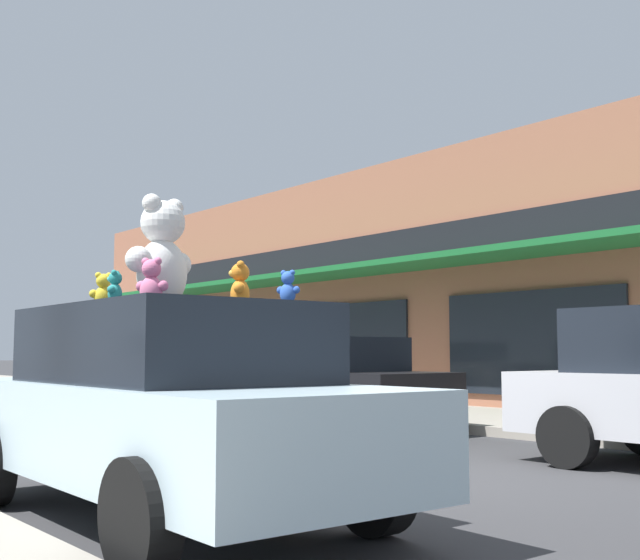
{
  "coord_description": "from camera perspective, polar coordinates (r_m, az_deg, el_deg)",
  "views": [
    {
      "loc": [
        -5.59,
        -5.76,
        1.21
      ],
      "look_at": [
        -0.54,
        0.41,
        1.94
      ],
      "focal_mm": 45.0,
      "sensor_mm": 36.0,
      "label": 1
    }
  ],
  "objects": [
    {
      "name": "storefront_row",
      "position": [
        22.53,
        18.78,
        -0.86
      ],
      "size": [
        14.21,
        31.59,
        5.63
      ],
      "color": "#9E6047",
      "rests_on": "ground_plane"
    },
    {
      "name": "parked_car_far_right",
      "position": [
        17.32,
        -10.85,
        -6.47
      ],
      "size": [
        2.0,
        4.63,
        1.49
      ],
      "color": "silver",
      "rests_on": "ground_plane"
    },
    {
      "name": "teddy_bear_giant",
      "position": [
        6.48,
        -11.19,
        1.78
      ],
      "size": [
        0.69,
        0.48,
        0.9
      ],
      "rotation": [
        0.0,
        0.0,
        3.45
      ],
      "color": "white",
      "rests_on": "plush_art_car"
    },
    {
      "name": "teddy_bear_blue",
      "position": [
        5.7,
        -2.3,
        -0.56
      ],
      "size": [
        0.15,
        0.18,
        0.25
      ],
      "rotation": [
        0.0,
        0.0,
        2.07
      ],
      "color": "blue",
      "rests_on": "plush_art_car"
    },
    {
      "name": "teddy_bear_teal",
      "position": [
        5.9,
        -14.38,
        -0.55
      ],
      "size": [
        0.16,
        0.17,
        0.25
      ],
      "rotation": [
        0.0,
        0.0,
        3.98
      ],
      "color": "teal",
      "rests_on": "plush_art_car"
    },
    {
      "name": "plush_art_car",
      "position": [
        6.07,
        -10.78,
        -8.86
      ],
      "size": [
        1.96,
        4.32,
        1.55
      ],
      "rotation": [
        0.0,
        0.0,
        -0.02
      ],
      "color": "#ADC6D1",
      "rests_on": "ground_plane"
    },
    {
      "name": "ground_plane",
      "position": [
        8.11,
        4.91,
        -13.77
      ],
      "size": [
        260.0,
        260.0,
        0.0
      ],
      "primitive_type": "plane",
      "color": "#333335"
    },
    {
      "name": "teddy_bear_pink",
      "position": [
        6.1,
        -11.9,
        -0.2
      ],
      "size": [
        0.22,
        0.27,
        0.37
      ],
      "rotation": [
        0.0,
        0.0,
        2.11
      ],
      "color": "pink",
      "rests_on": "plush_art_car"
    },
    {
      "name": "teddy_bear_orange",
      "position": [
        6.3,
        -5.73,
        -0.42
      ],
      "size": [
        0.23,
        0.28,
        0.37
      ],
      "rotation": [
        0.0,
        0.0,
        4.18
      ],
      "color": "orange",
      "rests_on": "plush_art_car"
    },
    {
      "name": "teddy_bear_yellow",
      "position": [
        6.59,
        -15.17,
        -0.8
      ],
      "size": [
        0.22,
        0.15,
        0.3
      ],
      "rotation": [
        0.0,
        0.0,
        2.86
      ],
      "color": "yellow",
      "rests_on": "plush_art_car"
    },
    {
      "name": "teddy_bear_purple",
      "position": [
        6.72,
        -10.11,
        -1.12
      ],
      "size": [
        0.2,
        0.13,
        0.26
      ],
      "rotation": [
        0.0,
        0.0,
        3.34
      ],
      "color": "purple",
      "rests_on": "plush_art_car"
    },
    {
      "name": "parked_car_far_center",
      "position": [
        12.99,
        0.26,
        -7.15
      ],
      "size": [
        1.89,
        4.47,
        1.45
      ],
      "color": "black",
      "rests_on": "ground_plane"
    }
  ]
}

